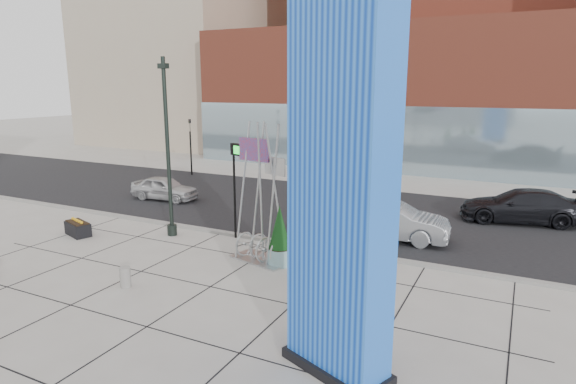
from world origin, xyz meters
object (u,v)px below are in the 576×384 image
at_px(public_art_sculpture, 261,225).
at_px(car_silver_mid, 389,221).
at_px(blue_pylon, 341,197).
at_px(car_white_west, 164,188).
at_px(lamp_post, 169,165).
at_px(overhead_street_sign, 248,158).
at_px(concrete_bollard, 125,277).

bearing_deg(public_art_sculpture, car_silver_mid, 66.63).
height_order(blue_pylon, car_white_west, blue_pylon).
relative_size(blue_pylon, car_white_west, 2.19).
bearing_deg(blue_pylon, public_art_sculpture, 155.48).
height_order(public_art_sculpture, car_silver_mid, public_art_sculpture).
bearing_deg(car_silver_mid, car_white_west, 80.67).
height_order(lamp_post, car_silver_mid, lamp_post).
bearing_deg(car_white_west, overhead_street_sign, -121.28).
bearing_deg(blue_pylon, car_white_west, 164.91).
distance_m(car_white_west, car_silver_mid, 13.57).
distance_m(lamp_post, public_art_sculpture, 5.48).
height_order(public_art_sculpture, concrete_bollard, public_art_sculpture).
height_order(lamp_post, concrete_bollard, lamp_post).
relative_size(blue_pylon, lamp_post, 1.13).
relative_size(lamp_post, car_silver_mid, 1.53).
relative_size(lamp_post, car_white_west, 1.94).
height_order(overhead_street_sign, car_white_west, overhead_street_sign).
height_order(overhead_street_sign, car_silver_mid, overhead_street_sign).
xyz_separation_m(concrete_bollard, overhead_street_sign, (1.13, 6.04, 3.20)).
bearing_deg(car_silver_mid, overhead_street_sign, 114.16).
distance_m(lamp_post, car_silver_mid, 9.78).
xyz_separation_m(blue_pylon, lamp_post, (-10.21, 6.50, -1.03)).
relative_size(public_art_sculpture, car_white_west, 1.33).
bearing_deg(public_art_sculpture, blue_pylon, -32.76).
bearing_deg(car_silver_mid, public_art_sculpture, 138.71).
relative_size(blue_pylon, car_silver_mid, 1.73).
relative_size(public_art_sculpture, concrete_bollard, 7.70).
bearing_deg(concrete_bollard, blue_pylon, -9.95).
bearing_deg(concrete_bollard, public_art_sculpture, 55.74).
height_order(car_white_west, car_silver_mid, car_silver_mid).
bearing_deg(concrete_bollard, car_silver_mid, 53.80).
distance_m(lamp_post, car_white_west, 7.39).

